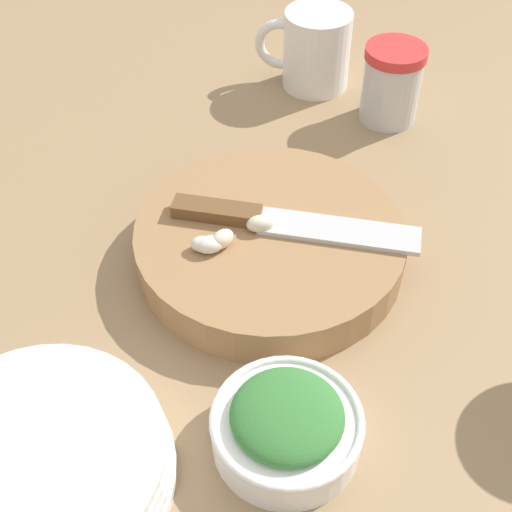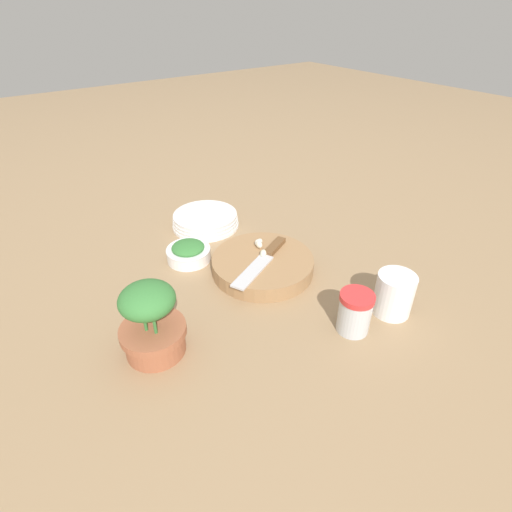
# 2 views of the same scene
# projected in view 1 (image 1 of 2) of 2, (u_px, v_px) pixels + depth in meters

# --- Properties ---
(ground_plane) EXTENTS (5.00, 5.00, 0.00)m
(ground_plane) POSITION_uv_depth(u_px,v_px,m) (261.00, 296.00, 0.64)
(ground_plane) COLOR #997A56
(cutting_board) EXTENTS (0.25, 0.25, 0.04)m
(cutting_board) POSITION_uv_depth(u_px,v_px,m) (270.00, 244.00, 0.66)
(cutting_board) COLOR #9E754C
(cutting_board) RESTS_ON ground_plane
(chef_knife) EXTENTS (0.12, 0.22, 0.01)m
(chef_knife) POSITION_uv_depth(u_px,v_px,m) (279.00, 221.00, 0.65)
(chef_knife) COLOR brown
(chef_knife) RESTS_ON cutting_board
(garlic_cloves) EXTENTS (0.08, 0.05, 0.02)m
(garlic_cloves) POSITION_uv_depth(u_px,v_px,m) (226.00, 237.00, 0.63)
(garlic_cloves) COLOR white
(garlic_cloves) RESTS_ON cutting_board
(herb_bowl) EXTENTS (0.11, 0.11, 0.05)m
(herb_bowl) POSITION_uv_depth(u_px,v_px,m) (287.00, 426.00, 0.52)
(herb_bowl) COLOR white
(herb_bowl) RESTS_ON ground_plane
(spice_jar) EXTENTS (0.07, 0.07, 0.09)m
(spice_jar) POSITION_uv_depth(u_px,v_px,m) (392.00, 84.00, 0.81)
(spice_jar) COLOR silver
(spice_jar) RESTS_ON ground_plane
(coffee_mug) EXTENTS (0.08, 0.11, 0.09)m
(coffee_mug) POSITION_uv_depth(u_px,v_px,m) (314.00, 49.00, 0.86)
(coffee_mug) COLOR white
(coffee_mug) RESTS_ON ground_plane
(plate_stack) EXTENTS (0.19, 0.19, 0.04)m
(plate_stack) POSITION_uv_depth(u_px,v_px,m) (38.00, 465.00, 0.50)
(plate_stack) COLOR white
(plate_stack) RESTS_ON ground_plane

